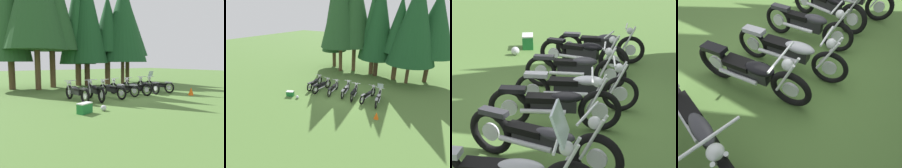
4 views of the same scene
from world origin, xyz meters
The scene contains 9 objects.
ground_plane centered at (0.00, 0.00, 0.00)m, with size 80.00×80.00×0.00m, color #4C7033.
motorcycle_0 centered at (-3.03, -0.06, 0.48)m, with size 0.68×2.41×1.03m.
motorcycle_1 centered at (-2.08, -0.28, 0.47)m, with size 0.72×2.35×1.03m.
motorcycle_2 centered at (-0.99, -0.16, 0.45)m, with size 0.65×2.22×1.01m.
motorcycle_3 centered at (0.04, 0.15, 0.45)m, with size 0.74×2.33×1.00m.
motorcycle_4 centered at (0.90, 0.00, 0.45)m, with size 0.81×2.23×1.02m.
motorcycle_5 centered at (2.01, 0.18, 0.44)m, with size 0.70×2.40×1.02m.
picnic_cooler centered at (-3.72, -2.47, 0.21)m, with size 0.67×0.53×0.42m.
dropped_helmet centered at (-2.90, -2.51, 0.12)m, with size 0.24×0.24×0.24m, color silver.
Camera 3 is at (5.87, 1.73, 2.92)m, focal length 55.48 mm.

